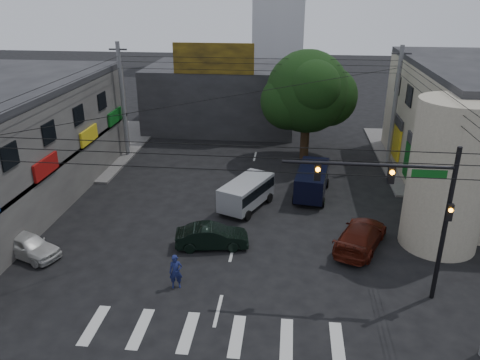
% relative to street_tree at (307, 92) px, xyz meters
% --- Properties ---
extents(ground, '(160.00, 160.00, 0.00)m').
position_rel_street_tree_xyz_m(ground, '(-4.00, -17.00, -5.47)').
color(ground, black).
rests_on(ground, ground).
extents(sidewalk_far_left, '(16.00, 16.00, 0.15)m').
position_rel_street_tree_xyz_m(sidewalk_far_left, '(-22.00, 1.00, -5.40)').
color(sidewalk_far_left, '#514F4C').
rests_on(sidewalk_far_left, ground).
extents(sidewalk_far_right, '(16.00, 16.00, 0.15)m').
position_rel_street_tree_xyz_m(sidewalk_far_right, '(14.00, 1.00, -5.40)').
color(sidewalk_far_right, '#514F4C').
rests_on(sidewalk_far_right, ground).
extents(corner_column, '(4.00, 4.00, 8.00)m').
position_rel_street_tree_xyz_m(corner_column, '(7.00, -13.00, -1.47)').
color(corner_column, gray).
rests_on(corner_column, ground).
extents(building_far, '(14.00, 10.00, 6.00)m').
position_rel_street_tree_xyz_m(building_far, '(-8.00, 9.00, -2.47)').
color(building_far, '#232326').
rests_on(building_far, ground).
extents(billboard, '(7.00, 0.30, 2.60)m').
position_rel_street_tree_xyz_m(billboard, '(-8.00, 4.10, 1.83)').
color(billboard, olive).
rests_on(billboard, building_far).
extents(street_tree, '(6.40, 6.40, 8.70)m').
position_rel_street_tree_xyz_m(street_tree, '(0.00, 0.00, 0.00)').
color(street_tree, black).
rests_on(street_tree, ground).
extents(traffic_gantry, '(7.10, 0.35, 7.20)m').
position_rel_street_tree_xyz_m(traffic_gantry, '(3.82, -18.00, -0.64)').
color(traffic_gantry, black).
rests_on(traffic_gantry, ground).
extents(utility_pole_far_left, '(0.32, 0.32, 9.20)m').
position_rel_street_tree_xyz_m(utility_pole_far_left, '(-14.50, -1.00, -0.87)').
color(utility_pole_far_left, '#59595B').
rests_on(utility_pole_far_left, ground).
extents(utility_pole_far_right, '(0.32, 0.32, 9.20)m').
position_rel_street_tree_xyz_m(utility_pole_far_right, '(6.50, -1.00, -0.87)').
color(utility_pole_far_right, '#59595B').
rests_on(utility_pole_far_right, ground).
extents(dark_sedan, '(2.59, 4.32, 1.28)m').
position_rel_street_tree_xyz_m(dark_sedan, '(-5.14, -14.71, -4.83)').
color(dark_sedan, black).
rests_on(dark_sedan, ground).
extents(white_compact, '(3.94, 4.67, 1.26)m').
position_rel_street_tree_xyz_m(white_compact, '(-14.50, -16.66, -4.84)').
color(white_compact, '#BBBAB6').
rests_on(white_compact, ground).
extents(maroon_sedan, '(5.39, 6.23, 1.40)m').
position_rel_street_tree_xyz_m(maroon_sedan, '(2.79, -13.85, -4.77)').
color(maroon_sedan, '#46130A').
rests_on(maroon_sedan, ground).
extents(silver_minivan, '(5.59, 4.93, 1.84)m').
position_rel_street_tree_xyz_m(silver_minivan, '(-3.77, -9.72, -4.55)').
color(silver_minivan, '#A8ABB0').
rests_on(silver_minivan, ground).
extents(navy_van, '(5.30, 3.14, 1.92)m').
position_rel_street_tree_xyz_m(navy_van, '(0.39, -7.30, -4.51)').
color(navy_van, black).
rests_on(navy_van, ground).
extents(traffic_officer, '(0.79, 0.67, 1.69)m').
position_rel_street_tree_xyz_m(traffic_officer, '(-6.20, -18.50, -4.63)').
color(traffic_officer, '#151C4C').
rests_on(traffic_officer, ground).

